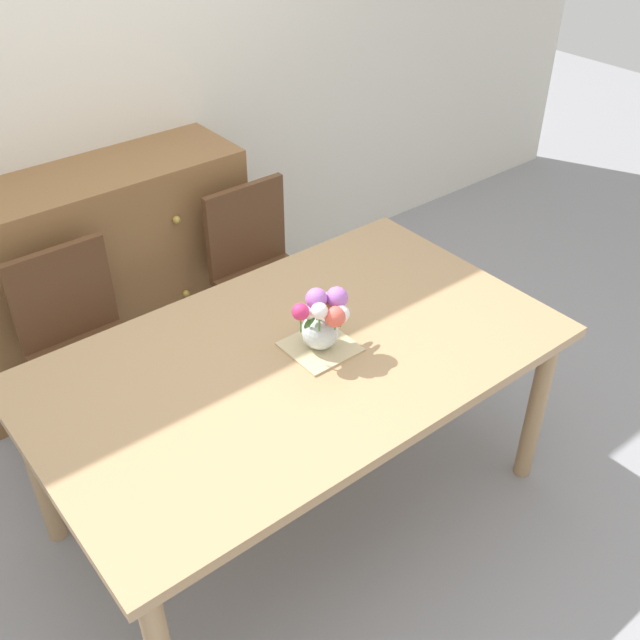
# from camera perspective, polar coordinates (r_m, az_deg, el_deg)

# --- Properties ---
(ground_plane) EXTENTS (12.00, 12.00, 0.00)m
(ground_plane) POSITION_cam_1_polar(r_m,az_deg,el_deg) (3.10, -1.54, -13.80)
(ground_plane) COLOR #939399
(back_wall) EXTENTS (7.00, 0.10, 2.80)m
(back_wall) POSITION_cam_1_polar(r_m,az_deg,el_deg) (3.56, -18.67, 18.48)
(back_wall) COLOR silver
(back_wall) RESTS_ON ground_plane
(dining_table) EXTENTS (1.83, 1.08, 0.77)m
(dining_table) POSITION_cam_1_polar(r_m,az_deg,el_deg) (2.61, -1.78, -3.96)
(dining_table) COLOR tan
(dining_table) RESTS_ON ground_plane
(chair_left) EXTENTS (0.42, 0.42, 0.90)m
(chair_left) POSITION_cam_1_polar(r_m,az_deg,el_deg) (3.19, -17.93, -1.47)
(chair_left) COLOR brown
(chair_left) RESTS_ON ground_plane
(chair_right) EXTENTS (0.42, 0.42, 0.90)m
(chair_right) POSITION_cam_1_polar(r_m,az_deg,el_deg) (3.51, -4.57, 4.08)
(chair_right) COLOR brown
(chair_right) RESTS_ON ground_plane
(dresser) EXTENTS (1.40, 0.47, 1.00)m
(dresser) POSITION_cam_1_polar(r_m,az_deg,el_deg) (3.64, -16.42, 3.50)
(dresser) COLOR olive
(dresser) RESTS_ON ground_plane
(placemat) EXTENTS (0.23, 0.23, 0.01)m
(placemat) POSITION_cam_1_polar(r_m,az_deg,el_deg) (2.58, -0.00, -2.08)
(placemat) COLOR #CCB789
(placemat) RESTS_ON dining_table
(flower_vase) EXTENTS (0.24, 0.21, 0.25)m
(flower_vase) POSITION_cam_1_polar(r_m,az_deg,el_deg) (2.50, 0.22, 0.17)
(flower_vase) COLOR silver
(flower_vase) RESTS_ON placemat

